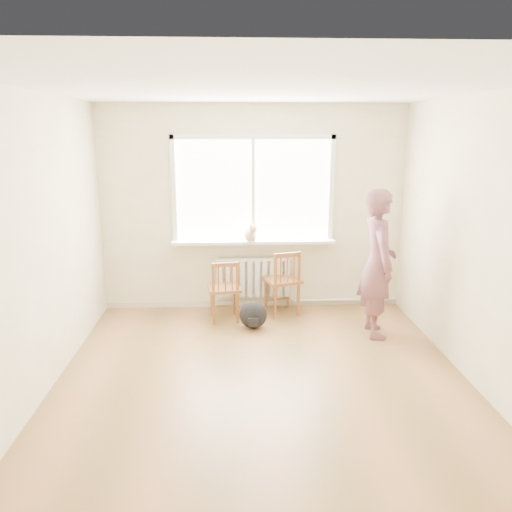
{
  "coord_description": "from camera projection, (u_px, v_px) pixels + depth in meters",
  "views": [
    {
      "loc": [
        -0.27,
        -4.29,
        2.36
      ],
      "look_at": [
        -0.01,
        1.2,
        0.97
      ],
      "focal_mm": 35.0,
      "sensor_mm": 36.0,
      "label": 1
    }
  ],
  "objects": [
    {
      "name": "floor",
      "position": [
        263.0,
        386.0,
        4.74
      ],
      "size": [
        4.5,
        4.5,
        0.0
      ],
      "primitive_type": "plane",
      "color": "#9E6A41",
      "rests_on": "ground"
    },
    {
      "name": "ceiling",
      "position": [
        264.0,
        87.0,
        4.08
      ],
      "size": [
        4.5,
        4.5,
        0.0
      ],
      "primitive_type": "plane",
      "rotation": [
        3.14,
        0.0,
        0.0
      ],
      "color": "white",
      "rests_on": "back_wall"
    },
    {
      "name": "back_wall",
      "position": [
        253.0,
        209.0,
        6.59
      ],
      "size": [
        4.0,
        0.01,
        2.7
      ],
      "primitive_type": "cube",
      "color": "#EFE6BF",
      "rests_on": "ground"
    },
    {
      "name": "window",
      "position": [
        253.0,
        185.0,
        6.49
      ],
      "size": [
        2.12,
        0.05,
        1.42
      ],
      "color": "white",
      "rests_on": "back_wall"
    },
    {
      "name": "windowsill",
      "position": [
        253.0,
        242.0,
        6.59
      ],
      "size": [
        2.15,
        0.22,
        0.04
      ],
      "primitive_type": "cube",
      "color": "white",
      "rests_on": "back_wall"
    },
    {
      "name": "radiator",
      "position": [
        253.0,
        277.0,
        6.73
      ],
      "size": [
        1.0,
        0.12,
        0.55
      ],
      "color": "white",
      "rests_on": "back_wall"
    },
    {
      "name": "heating_pipe",
      "position": [
        343.0,
        300.0,
        6.9
      ],
      "size": [
        1.4,
        0.04,
        0.04
      ],
      "primitive_type": "cylinder",
      "rotation": [
        0.0,
        1.57,
        0.0
      ],
      "color": "silver",
      "rests_on": "back_wall"
    },
    {
      "name": "baseboard",
      "position": [
        253.0,
        303.0,
        6.9
      ],
      "size": [
        4.0,
        0.03,
        0.08
      ],
      "primitive_type": "cube",
      "color": "beige",
      "rests_on": "ground"
    },
    {
      "name": "chair_left",
      "position": [
        225.0,
        291.0,
        6.26
      ],
      "size": [
        0.44,
        0.42,
        0.8
      ],
      "rotation": [
        0.0,
        0.0,
        3.27
      ],
      "color": "brown",
      "rests_on": "floor"
    },
    {
      "name": "chair_right",
      "position": [
        283.0,
        283.0,
        6.47
      ],
      "size": [
        0.53,
        0.52,
        0.87
      ],
      "rotation": [
        0.0,
        0.0,
        3.45
      ],
      "color": "brown",
      "rests_on": "floor"
    },
    {
      "name": "person",
      "position": [
        378.0,
        263.0,
        5.76
      ],
      "size": [
        0.42,
        0.63,
        1.73
      ],
      "primitive_type": "imported",
      "rotation": [
        0.0,
        0.0,
        1.57
      ],
      "color": "#CF4579",
      "rests_on": "floor"
    },
    {
      "name": "cat",
      "position": [
        250.0,
        234.0,
        6.47
      ],
      "size": [
        0.23,
        0.39,
        0.26
      ],
      "rotation": [
        0.0,
        0.0,
        0.25
      ],
      "color": "beige",
      "rests_on": "windowsill"
    },
    {
      "name": "backpack",
      "position": [
        253.0,
        315.0,
        6.09
      ],
      "size": [
        0.4,
        0.35,
        0.34
      ],
      "primitive_type": "ellipsoid",
      "rotation": [
        0.0,
        0.0,
        -0.32
      ],
      "color": "black",
      "rests_on": "floor"
    }
  ]
}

